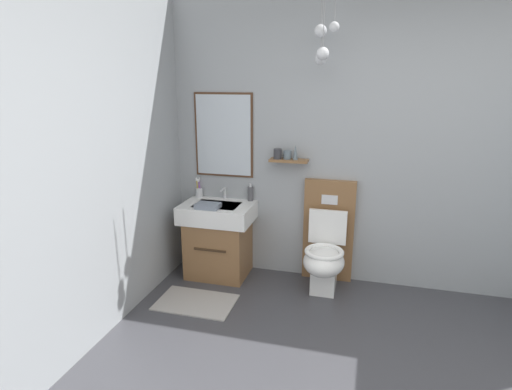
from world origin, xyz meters
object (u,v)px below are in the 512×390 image
object	(u,v)px
vanity_sink_left	(219,237)
toilet	(326,249)
folded_hand_towel	(208,206)
soap_dispenser	(250,193)
toothbrush_cup	(199,192)

from	to	relation	value
vanity_sink_left	toilet	bearing A→B (deg)	0.91
folded_hand_towel	toilet	bearing A→B (deg)	8.96
vanity_sink_left	soap_dispenser	distance (m)	0.54
soap_dispenser	folded_hand_towel	bearing A→B (deg)	-132.60
vanity_sink_left	folded_hand_towel	size ratio (longest dim) A/B	3.36
toothbrush_cup	soap_dispenser	bearing A→B (deg)	1.10
toilet	soap_dispenser	bearing A→B (deg)	167.68
folded_hand_towel	vanity_sink_left	bearing A→B (deg)	75.67
soap_dispenser	folded_hand_towel	world-z (taller)	soap_dispenser
toothbrush_cup	soap_dispenser	size ratio (longest dim) A/B	1.17
toilet	toothbrush_cup	world-z (taller)	toilet
toilet	soap_dispenser	xyz separation A→B (m)	(-0.78, 0.17, 0.44)
vanity_sink_left	folded_hand_towel	world-z (taller)	folded_hand_towel
toilet	toothbrush_cup	distance (m)	1.40
vanity_sink_left	folded_hand_towel	distance (m)	0.40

